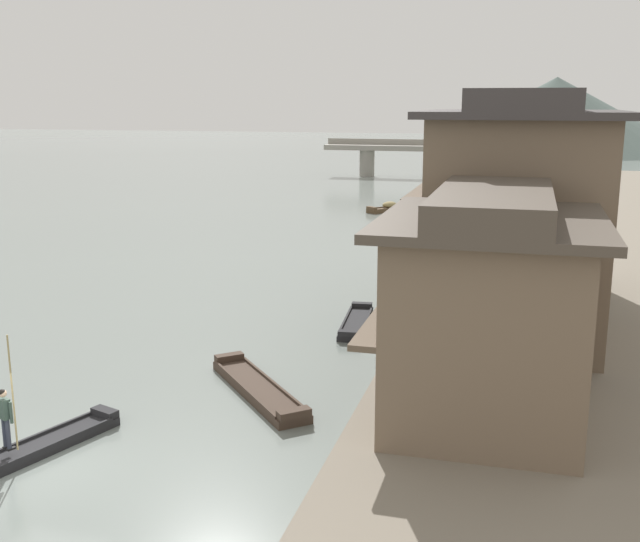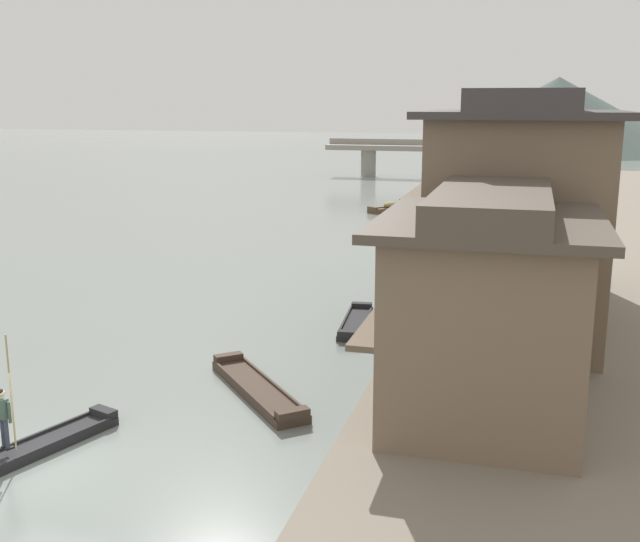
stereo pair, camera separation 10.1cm
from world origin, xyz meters
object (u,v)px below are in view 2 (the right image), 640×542
(boat_moored_nearest, at_px, (257,389))
(house_waterfront_second, at_px, (516,220))
(house_waterfront_nearest, at_px, (487,308))
(boat_moored_far, at_px, (455,201))
(boat_moored_second, at_px, (391,208))
(stone_bridge, at_px, (432,153))
(boat_moored_third, at_px, (356,323))
(boat_foreground_poled, at_px, (45,443))
(house_waterfront_tall, at_px, (518,224))
(boatman_person, at_px, (4,411))

(boat_moored_nearest, xyz_separation_m, house_waterfront_second, (7.47, 6.19, 4.76))
(house_waterfront_nearest, bearing_deg, boat_moored_far, 96.47)
(boat_moored_nearest, bearing_deg, boat_moored_second, 94.51)
(house_waterfront_second, xyz_separation_m, stone_bridge, (-11.06, 63.81, -2.02))
(boat_moored_nearest, relative_size, boat_moored_third, 1.07)
(boat_foreground_poled, bearing_deg, house_waterfront_nearest, 19.76)
(boat_moored_second, relative_size, boat_moored_third, 0.87)
(house_waterfront_tall, bearing_deg, boat_moored_third, -137.99)
(house_waterfront_nearest, xyz_separation_m, house_waterfront_second, (0.52, 7.35, 1.30))
(boat_moored_nearest, bearing_deg, house_waterfront_nearest, -9.43)
(boat_foreground_poled, xyz_separation_m, boat_moored_nearest, (4.10, 5.13, 0.01))
(boat_moored_second, distance_m, house_waterfront_second, 36.63)
(boat_moored_far, xyz_separation_m, house_waterfront_nearest, (5.53, -48.76, 3.45))
(boat_moored_far, xyz_separation_m, stone_bridge, (-5.01, 22.40, 2.73))
(house_waterfront_nearest, bearing_deg, boat_moored_third, 121.58)
(boatman_person, xyz_separation_m, stone_bridge, (0.85, 76.17, 1.46))
(boat_foreground_poled, relative_size, boatman_person, 1.43)
(house_waterfront_nearest, bearing_deg, boat_moored_second, 103.61)
(boat_moored_nearest, distance_m, boat_moored_third, 8.10)
(boatman_person, relative_size, house_waterfront_tall, 0.39)
(boat_moored_second, relative_size, house_waterfront_nearest, 0.56)
(house_waterfront_tall, bearing_deg, boat_moored_far, 100.03)
(boat_foreground_poled, xyz_separation_m, stone_bridge, (0.51, 75.13, 2.75))
(boat_foreground_poled, xyz_separation_m, house_waterfront_tall, (11.56, 18.63, 3.47))
(boat_moored_far, distance_m, stone_bridge, 23.11)
(house_waterfront_second, bearing_deg, boat_foreground_poled, -135.63)
(boat_foreground_poled, height_order, boat_moored_third, boat_foreground_poled)
(boat_foreground_poled, relative_size, house_waterfront_second, 0.50)
(boatman_person, relative_size, boat_moored_third, 0.66)
(stone_bridge, bearing_deg, boat_moored_far, -77.39)
(house_waterfront_tall, bearing_deg, boat_moored_nearest, -118.92)
(boat_foreground_poled, bearing_deg, house_waterfront_tall, 58.18)
(boat_moored_nearest, bearing_deg, boatman_person, -125.67)
(boatman_person, bearing_deg, boat_moored_third, 67.84)
(boat_moored_third, bearing_deg, house_waterfront_nearest, -58.42)
(boat_moored_far, bearing_deg, boat_moored_second, -124.84)
(house_waterfront_nearest, distance_m, stone_bridge, 71.94)
(boat_moored_second, relative_size, house_waterfront_second, 0.46)
(boat_foreground_poled, height_order, boat_moored_nearest, boat_moored_nearest)
(boat_moored_third, distance_m, boat_moored_far, 39.62)
(boat_foreground_poled, xyz_separation_m, boat_moored_far, (5.53, 52.73, 0.02))
(boatman_person, relative_size, boat_moored_nearest, 0.62)
(house_waterfront_nearest, bearing_deg, boatman_person, -156.24)
(boatman_person, xyz_separation_m, boat_moored_second, (1.20, 47.09, -1.14))
(boat_moored_second, height_order, house_waterfront_tall, house_waterfront_tall)
(boatman_person, bearing_deg, boat_moored_second, 88.54)
(house_waterfront_nearest, relative_size, house_waterfront_second, 0.82)
(stone_bridge, bearing_deg, house_waterfront_nearest, -81.57)
(boat_moored_far, bearing_deg, house_waterfront_nearest, -83.53)
(house_waterfront_nearest, xyz_separation_m, stone_bridge, (-10.54, 71.16, -0.72))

